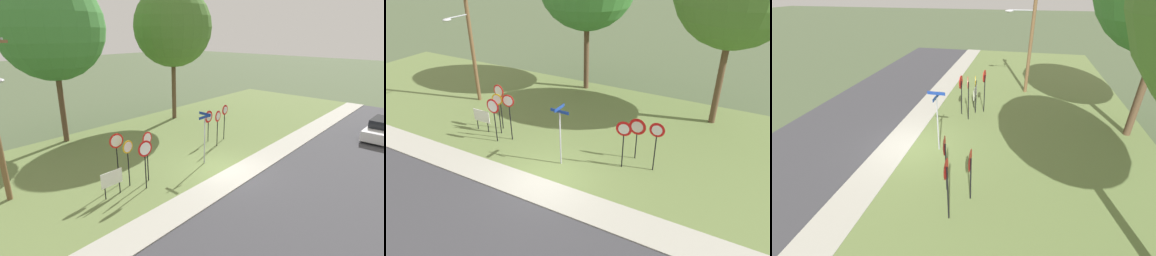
{
  "view_description": "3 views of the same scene",
  "coord_description": "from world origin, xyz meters",
  "views": [
    {
      "loc": [
        -12.26,
        -8.67,
        7.27
      ],
      "look_at": [
        0.56,
        2.9,
        1.7
      ],
      "focal_mm": 28.13,
      "sensor_mm": 36.0,
      "label": 1
    },
    {
      "loc": [
        7.31,
        -10.34,
        9.3
      ],
      "look_at": [
        0.11,
        2.89,
        1.32
      ],
      "focal_mm": 32.22,
      "sensor_mm": 36.0,
      "label": 2
    },
    {
      "loc": [
        10.16,
        4.88,
        7.16
      ],
      "look_at": [
        0.5,
        2.79,
        1.68
      ],
      "focal_mm": 24.4,
      "sensor_mm": 36.0,
      "label": 3
    }
  ],
  "objects": [
    {
      "name": "stop_sign_near_right",
      "position": [
        -3.55,
        2.14,
        1.92
      ],
      "size": [
        0.67,
        0.15,
        2.61
      ],
      "rotation": [
        0.0,
        0.0,
        0.18
      ],
      "color": "black",
      "rests_on": "grass_median"
    },
    {
      "name": "street_name_post",
      "position": [
        -0.03,
        1.43,
        1.82
      ],
      "size": [
        0.96,
        0.82,
        3.0
      ],
      "rotation": [
        0.0,
        0.0,
        -0.01
      ],
      "color": "#9EA0A8",
      "rests_on": "grass_median"
    },
    {
      "name": "yield_sign_near_right",
      "position": [
        2.93,
        3.52,
        1.64
      ],
      "size": [
        0.84,
        0.11,
        2.17
      ],
      "rotation": [
        0.0,
        0.0,
        0.04
      ],
      "color": "black",
      "rests_on": "grass_median"
    },
    {
      "name": "notice_board",
      "position": [
        -5.63,
        2.21,
        0.87
      ],
      "size": [
        1.1,
        0.05,
        1.25
      ],
      "rotation": [
        0.0,
        0.0,
        -0.0
      ],
      "color": "black",
      "rests_on": "grass_median"
    },
    {
      "name": "utility_pole",
      "position": [
        -8.91,
        5.31,
        4.26
      ],
      "size": [
        2.1,
        2.04,
        7.77
      ],
      "color": "brown",
      "rests_on": "grass_median"
    },
    {
      "name": "sidewalk_strip",
      "position": [
        0.0,
        -0.8,
        0.03
      ],
      "size": [
        44.0,
        1.6,
        0.06
      ],
      "primitive_type": "cube",
      "color": "#ADAA9E",
      "rests_on": "ground_plane"
    },
    {
      "name": "yield_sign_far_left",
      "position": [
        4.01,
        2.98,
        1.87
      ],
      "size": [
        0.7,
        0.11,
        2.47
      ],
      "rotation": [
        0.0,
        0.0,
        0.06
      ],
      "color": "black",
      "rests_on": "grass_median"
    },
    {
      "name": "ground_plane",
      "position": [
        0.0,
        0.0,
        0.0
      ],
      "size": [
        160.0,
        160.0,
        0.0
      ],
      "primitive_type": "plane",
      "color": "#4C5B3D"
    },
    {
      "name": "yield_sign_near_left",
      "position": [
        2.64,
        2.53,
        1.83
      ],
      "size": [
        0.73,
        0.15,
        2.41
      ],
      "rotation": [
        0.0,
        0.0,
        0.16
      ],
      "color": "black",
      "rests_on": "grass_median"
    },
    {
      "name": "stop_sign_near_left",
      "position": [
        -4.13,
        1.61,
        1.83
      ],
      "size": [
        0.78,
        0.1,
        2.45
      ],
      "rotation": [
        0.0,
        0.0,
        -0.03
      ],
      "color": "black",
      "rests_on": "grass_median"
    },
    {
      "name": "road_asphalt",
      "position": [
        0.0,
        -4.8,
        0.01
      ],
      "size": [
        44.0,
        6.4,
        0.01
      ],
      "primitive_type": "cube",
      "color": "#3D3D42",
      "rests_on": "ground_plane"
    },
    {
      "name": "stop_sign_far_center",
      "position": [
        -4.52,
        2.41,
        1.74
      ],
      "size": [
        0.63,
        0.13,
        2.37
      ],
      "rotation": [
        0.0,
        0.0,
        0.15
      ],
      "color": "black",
      "rests_on": "grass_median"
    },
    {
      "name": "stop_sign_far_left",
      "position": [
        -4.79,
        2.9,
        1.98
      ],
      "size": [
        0.72,
        0.12,
        2.67
      ],
      "rotation": [
        0.0,
        0.0,
        -0.11
      ],
      "color": "black",
      "rests_on": "grass_median"
    },
    {
      "name": "grass_median",
      "position": [
        0.0,
        6.0,
        0.02
      ],
      "size": [
        44.0,
        12.0,
        0.04
      ],
      "primitive_type": "cube",
      "color": "olive",
      "rests_on": "ground_plane"
    }
  ]
}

